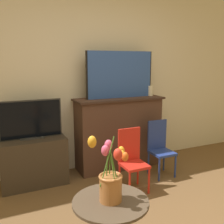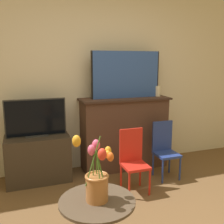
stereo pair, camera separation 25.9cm
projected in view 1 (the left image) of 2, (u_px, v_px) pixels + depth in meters
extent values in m
cube|color=beige|center=(80.00, 73.00, 3.59)|extent=(8.00, 0.06, 2.70)
cube|color=#4C3328|center=(118.00, 133.00, 3.74)|extent=(1.20, 0.39, 1.01)
cube|color=#35231C|center=(119.00, 99.00, 3.64)|extent=(1.26, 0.43, 0.02)
cube|color=black|center=(120.00, 75.00, 3.60)|extent=(0.99, 0.02, 0.64)
cube|color=#2D51A8|center=(120.00, 75.00, 3.60)|extent=(0.95, 0.02, 0.64)
cylinder|color=silver|center=(150.00, 91.00, 3.85)|extent=(0.08, 0.08, 0.15)
cube|color=#382D23|center=(33.00, 161.00, 3.25)|extent=(0.79, 0.44, 0.59)
cube|color=#2D2D2D|center=(32.00, 138.00, 3.19)|extent=(0.28, 0.12, 0.01)
cube|color=#2D2D2D|center=(31.00, 119.00, 3.16)|extent=(0.74, 0.02, 0.47)
cube|color=black|center=(31.00, 119.00, 3.15)|extent=(0.71, 0.02, 0.44)
cylinder|color=red|center=(130.00, 185.00, 2.92)|extent=(0.02, 0.02, 0.31)
cylinder|color=red|center=(149.00, 181.00, 3.02)|extent=(0.02, 0.02, 0.31)
cylinder|color=red|center=(120.00, 176.00, 3.14)|extent=(0.02, 0.02, 0.31)
cylinder|color=red|center=(138.00, 173.00, 3.25)|extent=(0.02, 0.02, 0.31)
cube|color=red|center=(134.00, 165.00, 3.05)|extent=(0.29, 0.29, 0.03)
cube|color=red|center=(129.00, 144.00, 3.13)|extent=(0.29, 0.02, 0.40)
cylinder|color=navy|center=(159.00, 170.00, 3.33)|extent=(0.02, 0.02, 0.31)
cylinder|color=navy|center=(175.00, 166.00, 3.44)|extent=(0.02, 0.02, 0.31)
cylinder|color=navy|center=(148.00, 163.00, 3.56)|extent=(0.02, 0.02, 0.31)
cylinder|color=navy|center=(164.00, 160.00, 3.66)|extent=(0.02, 0.02, 0.31)
cube|color=navy|center=(162.00, 153.00, 3.46)|extent=(0.29, 0.29, 0.03)
cube|color=navy|center=(157.00, 135.00, 3.54)|extent=(0.29, 0.02, 0.40)
cylinder|color=#4C3D2D|center=(111.00, 202.00, 1.88)|extent=(0.55, 0.55, 0.02)
cylinder|color=#AD6B38|center=(111.00, 189.00, 1.86)|extent=(0.16, 0.16, 0.18)
torus|color=#AD6B38|center=(111.00, 177.00, 1.84)|extent=(0.17, 0.17, 0.02)
cylinder|color=#477A2D|center=(110.00, 165.00, 1.86)|extent=(0.02, 0.06, 0.27)
ellipsoid|color=#E0517A|center=(108.00, 145.00, 1.88)|extent=(0.06, 0.06, 0.08)
cylinder|color=#477A2D|center=(115.00, 169.00, 1.83)|extent=(0.05, 0.04, 0.24)
ellipsoid|color=orange|center=(122.00, 154.00, 1.80)|extent=(0.04, 0.04, 0.06)
cylinder|color=#477A2D|center=(115.00, 170.00, 1.83)|extent=(0.06, 0.05, 0.23)
ellipsoid|color=orange|center=(125.00, 157.00, 1.79)|extent=(0.05, 0.05, 0.07)
cylinder|color=#477A2D|center=(113.00, 169.00, 1.81)|extent=(0.02, 0.07, 0.26)
ellipsoid|color=red|center=(118.00, 154.00, 1.73)|extent=(0.06, 0.06, 0.08)
cylinder|color=#477A2D|center=(107.00, 162.00, 1.81)|extent=(0.12, 0.02, 0.35)
ellipsoid|color=orange|center=(92.00, 142.00, 1.71)|extent=(0.06, 0.06, 0.08)
cylinder|color=#477A2D|center=(107.00, 168.00, 1.84)|extent=(0.02, 0.02, 0.25)
ellipsoid|color=#E0517A|center=(105.00, 151.00, 1.82)|extent=(0.06, 0.06, 0.08)
cylinder|color=#477A2D|center=(114.00, 168.00, 1.84)|extent=(0.07, 0.01, 0.24)
ellipsoid|color=orange|center=(121.00, 151.00, 1.85)|extent=(0.05, 0.05, 0.07)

